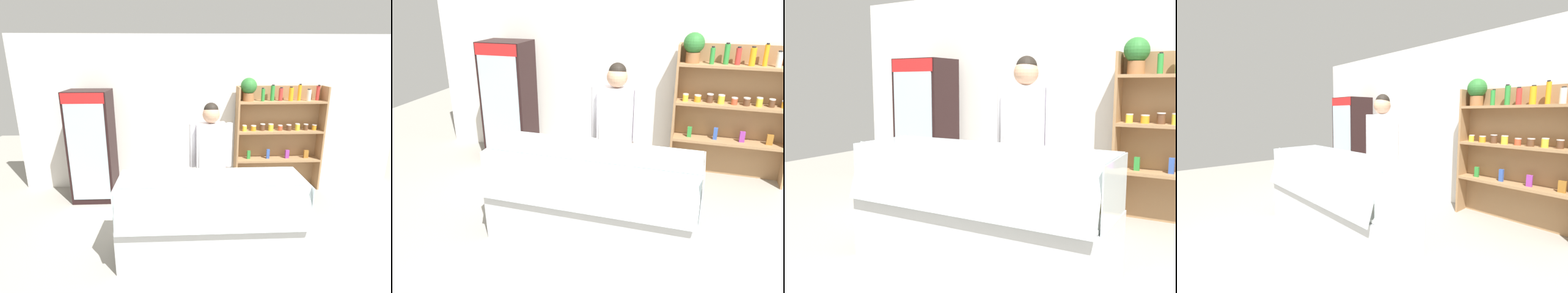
% 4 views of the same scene
% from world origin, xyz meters
% --- Properties ---
extents(ground_plane, '(12.00, 12.00, 0.00)m').
position_xyz_m(ground_plane, '(0.00, 0.00, 0.00)').
color(ground_plane, gray).
extents(back_wall, '(6.80, 0.10, 2.70)m').
position_xyz_m(back_wall, '(0.00, 2.14, 1.35)').
color(back_wall, white).
rests_on(back_wall, ground).
extents(drinks_fridge, '(0.68, 0.57, 1.83)m').
position_xyz_m(drinks_fridge, '(-2.01, 1.63, 0.92)').
color(drinks_fridge, black).
rests_on(drinks_fridge, ground).
extents(deli_display_case, '(2.16, 0.78, 1.01)m').
position_xyz_m(deli_display_case, '(-0.22, -0.02, 0.31)').
color(deli_display_case, silver).
rests_on(deli_display_case, ground).
extents(shop_clerk, '(0.58, 0.25, 1.77)m').
position_xyz_m(shop_clerk, '(-0.16, 0.70, 1.05)').
color(shop_clerk, '#2D2D38').
rests_on(shop_clerk, ground).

